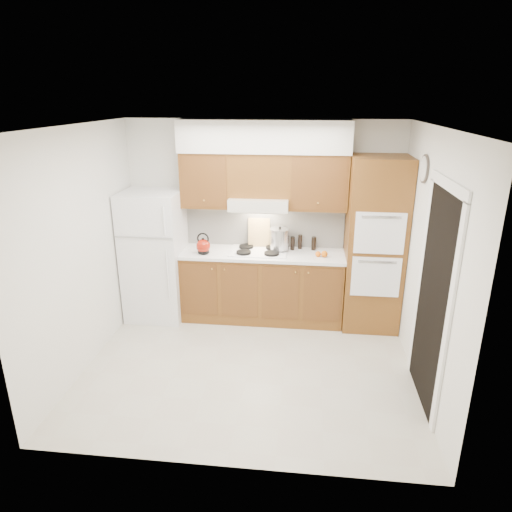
% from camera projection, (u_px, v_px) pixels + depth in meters
% --- Properties ---
extents(floor, '(3.60, 3.60, 0.00)m').
position_uv_depth(floor, '(249.00, 365.00, 5.14)').
color(floor, '#B9B4A2').
rests_on(floor, ground).
extents(ceiling, '(3.60, 3.60, 0.00)m').
position_uv_depth(ceiling, '(248.00, 126.00, 4.28)').
color(ceiling, white).
rests_on(ceiling, wall_back).
extents(wall_back, '(3.60, 0.02, 2.60)m').
position_uv_depth(wall_back, '(263.00, 220.00, 6.11)').
color(wall_back, silver).
rests_on(wall_back, floor).
extents(wall_left, '(0.02, 3.00, 2.60)m').
position_uv_depth(wall_left, '(83.00, 250.00, 4.90)').
color(wall_left, silver).
rests_on(wall_left, floor).
extents(wall_right, '(0.02, 3.00, 2.60)m').
position_uv_depth(wall_right, '(428.00, 263.00, 4.52)').
color(wall_right, silver).
rests_on(wall_right, floor).
extents(fridge, '(0.75, 0.72, 1.72)m').
position_uv_depth(fridge, '(155.00, 255.00, 6.07)').
color(fridge, white).
rests_on(fridge, floor).
extents(base_cabinets, '(2.11, 0.60, 0.90)m').
position_uv_depth(base_cabinets, '(262.00, 287.00, 6.11)').
color(base_cabinets, brown).
rests_on(base_cabinets, floor).
extents(countertop, '(2.13, 0.62, 0.04)m').
position_uv_depth(countertop, '(262.00, 254.00, 5.95)').
color(countertop, white).
rests_on(countertop, base_cabinets).
extents(backsplash, '(2.11, 0.03, 0.56)m').
position_uv_depth(backsplash, '(265.00, 226.00, 6.12)').
color(backsplash, white).
rests_on(backsplash, countertop).
extents(oven_cabinet, '(0.70, 0.65, 2.20)m').
position_uv_depth(oven_cabinet, '(374.00, 245.00, 5.72)').
color(oven_cabinet, brown).
rests_on(oven_cabinet, floor).
extents(upper_cab_left, '(0.63, 0.33, 0.70)m').
position_uv_depth(upper_cab_left, '(206.00, 180.00, 5.85)').
color(upper_cab_left, brown).
rests_on(upper_cab_left, wall_back).
extents(upper_cab_right, '(0.73, 0.33, 0.70)m').
position_uv_depth(upper_cab_right, '(319.00, 182.00, 5.70)').
color(upper_cab_right, brown).
rests_on(upper_cab_right, wall_back).
extents(range_hood, '(0.75, 0.45, 0.15)m').
position_uv_depth(range_hood, '(259.00, 203.00, 5.81)').
color(range_hood, silver).
rests_on(range_hood, wall_back).
extents(upper_cab_over_hood, '(0.75, 0.33, 0.55)m').
position_uv_depth(upper_cab_over_hood, '(260.00, 175.00, 5.75)').
color(upper_cab_over_hood, brown).
rests_on(upper_cab_over_hood, range_hood).
extents(soffit, '(2.13, 0.36, 0.40)m').
position_uv_depth(soffit, '(264.00, 136.00, 5.58)').
color(soffit, silver).
rests_on(soffit, wall_back).
extents(cooktop, '(0.74, 0.50, 0.01)m').
position_uv_depth(cooktop, '(259.00, 251.00, 5.96)').
color(cooktop, white).
rests_on(cooktop, countertop).
extents(doorway, '(0.02, 0.90, 2.10)m').
position_uv_depth(doorway, '(433.00, 301.00, 4.27)').
color(doorway, black).
rests_on(doorway, floor).
extents(wall_clock, '(0.02, 0.30, 0.30)m').
position_uv_depth(wall_clock, '(424.00, 169.00, 4.75)').
color(wall_clock, '#3F3833').
rests_on(wall_clock, wall_right).
extents(kettle, '(0.24, 0.24, 0.18)m').
position_uv_depth(kettle, '(203.00, 246.00, 5.87)').
color(kettle, maroon).
rests_on(kettle, countertop).
extents(cutting_board, '(0.29, 0.12, 0.38)m').
position_uv_depth(cutting_board, '(259.00, 232.00, 6.10)').
color(cutting_board, tan).
rests_on(cutting_board, countertop).
extents(stock_pot, '(0.33, 0.33, 0.26)m').
position_uv_depth(stock_pot, '(280.00, 239.00, 5.95)').
color(stock_pot, '#B9B9BE').
rests_on(stock_pot, cooktop).
extents(condiment_a, '(0.07, 0.07, 0.19)m').
position_uv_depth(condiment_a, '(300.00, 242.00, 6.06)').
color(condiment_a, black).
rests_on(condiment_a, countertop).
extents(condiment_b, '(0.06, 0.06, 0.18)m').
position_uv_depth(condiment_b, '(293.00, 243.00, 6.01)').
color(condiment_b, black).
rests_on(condiment_b, countertop).
extents(condiment_c, '(0.07, 0.07, 0.18)m').
position_uv_depth(condiment_c, '(314.00, 243.00, 6.01)').
color(condiment_c, black).
rests_on(condiment_c, countertop).
extents(orange_near, '(0.10, 0.10, 0.08)m').
position_uv_depth(orange_near, '(324.00, 254.00, 5.76)').
color(orange_near, '#DF600B').
rests_on(orange_near, countertop).
extents(orange_far, '(0.09, 0.09, 0.07)m').
position_uv_depth(orange_far, '(318.00, 254.00, 5.77)').
color(orange_far, orange).
rests_on(orange_far, countertop).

